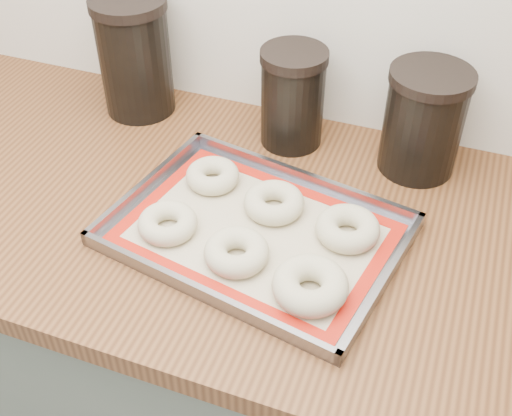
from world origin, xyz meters
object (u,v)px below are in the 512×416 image
at_px(canister_mid, 293,97).
at_px(bagel_back_right, 348,228).
at_px(canister_left, 135,56).
at_px(bagel_front_right, 310,285).
at_px(bagel_back_mid, 274,203).
at_px(bagel_front_left, 168,223).
at_px(bagel_back_left, 213,176).
at_px(bagel_front_mid, 237,252).
at_px(baking_tray, 256,232).
at_px(canister_right, 423,121).

bearing_deg(canister_mid, bagel_back_right, -53.80).
relative_size(canister_left, canister_mid, 1.24).
relative_size(bagel_front_right, bagel_back_mid, 1.11).
xyz_separation_m(bagel_front_left, canister_mid, (0.11, 0.32, 0.08)).
height_order(bagel_back_mid, canister_mid, canister_mid).
distance_m(bagel_front_right, canister_left, 0.62).
relative_size(bagel_front_left, canister_mid, 0.51).
bearing_deg(canister_mid, bagel_front_right, -68.14).
relative_size(bagel_back_left, bagel_back_mid, 0.93).
bearing_deg(bagel_front_right, bagel_back_left, 141.09).
bearing_deg(bagel_front_mid, bagel_back_right, 36.82).
distance_m(bagel_back_mid, bagel_back_right, 0.13).
height_order(bagel_back_left, canister_left, canister_left).
xyz_separation_m(baking_tray, bagel_back_right, (0.14, 0.04, 0.02)).
distance_m(bagel_front_mid, bagel_back_right, 0.19).
bearing_deg(bagel_back_mid, bagel_back_right, -8.54).
relative_size(bagel_front_left, bagel_back_mid, 0.95).
bearing_deg(bagel_back_mid, canister_right, 46.56).
distance_m(bagel_front_mid, bagel_back_left, 0.20).
distance_m(baking_tray, bagel_back_right, 0.15).
distance_m(baking_tray, bagel_front_left, 0.15).
distance_m(bagel_back_left, canister_left, 0.32).
xyz_separation_m(bagel_back_left, canister_right, (0.33, 0.18, 0.08)).
bearing_deg(bagel_front_right, bagel_back_mid, 124.88).
relative_size(bagel_front_mid, bagel_front_right, 0.90).
distance_m(bagel_back_left, canister_right, 0.39).
bearing_deg(canister_mid, bagel_back_left, -115.83).
relative_size(bagel_front_right, canister_right, 0.58).
relative_size(bagel_back_left, canister_mid, 0.50).
height_order(bagel_back_right, canister_right, canister_right).
height_order(bagel_front_left, bagel_back_left, bagel_back_left).
relative_size(bagel_front_left, bagel_front_mid, 0.96).
bearing_deg(bagel_front_right, bagel_front_left, 168.55).
height_order(bagel_back_right, canister_mid, canister_mid).
distance_m(baking_tray, bagel_back_left, 0.15).
relative_size(bagel_back_mid, bagel_back_right, 0.98).
distance_m(bagel_back_mid, canister_right, 0.31).
bearing_deg(canister_left, bagel_back_left, -37.36).
height_order(bagel_front_mid, bagel_back_right, same).
xyz_separation_m(bagel_front_mid, bagel_front_right, (0.13, -0.03, 0.00)).
bearing_deg(bagel_back_right, canister_mid, 126.20).
bearing_deg(canister_mid, bagel_back_mid, -79.77).
distance_m(baking_tray, bagel_front_mid, 0.07).
relative_size(bagel_front_left, bagel_back_right, 0.94).
height_order(bagel_front_mid, canister_right, canister_right).
bearing_deg(bagel_back_right, baking_tray, -162.99).
distance_m(bagel_back_right, canister_mid, 0.30).
bearing_deg(bagel_front_mid, bagel_back_mid, 82.96).
xyz_separation_m(bagel_back_right, canister_left, (-0.50, 0.24, 0.10)).
height_order(bagel_front_right, canister_mid, canister_mid).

